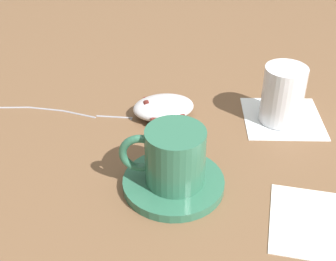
{
  "coord_description": "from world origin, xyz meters",
  "views": [
    {
      "loc": [
        0.14,
        -0.52,
        0.41
      ],
      "look_at": [
        -0.11,
        -0.03,
        0.03
      ],
      "focal_mm": 50.0,
      "sensor_mm": 36.0,
      "label": 1
    }
  ],
  "objects_px": {
    "saucer": "(174,183)",
    "coffee_cup": "(173,156)",
    "drinking_glass": "(283,94)",
    "computer_mouse": "(163,107)"
  },
  "relations": [
    {
      "from": "coffee_cup",
      "to": "drinking_glass",
      "type": "xyz_separation_m",
      "value": [
        0.08,
        0.21,
        -0.0
      ]
    },
    {
      "from": "saucer",
      "to": "coffee_cup",
      "type": "relative_size",
      "value": 1.27
    },
    {
      "from": "drinking_glass",
      "to": "coffee_cup",
      "type": "bearing_deg",
      "value": -110.34
    },
    {
      "from": "saucer",
      "to": "drinking_glass",
      "type": "bearing_deg",
      "value": 69.86
    },
    {
      "from": "computer_mouse",
      "to": "coffee_cup",
      "type": "bearing_deg",
      "value": -58.51
    },
    {
      "from": "saucer",
      "to": "coffee_cup",
      "type": "bearing_deg",
      "value": -166.71
    },
    {
      "from": "computer_mouse",
      "to": "drinking_glass",
      "type": "bearing_deg",
      "value": 22.67
    },
    {
      "from": "saucer",
      "to": "computer_mouse",
      "type": "relative_size",
      "value": 1.11
    },
    {
      "from": "saucer",
      "to": "coffee_cup",
      "type": "height_order",
      "value": "coffee_cup"
    },
    {
      "from": "drinking_glass",
      "to": "saucer",
      "type": "bearing_deg",
      "value": -110.14
    }
  ]
}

